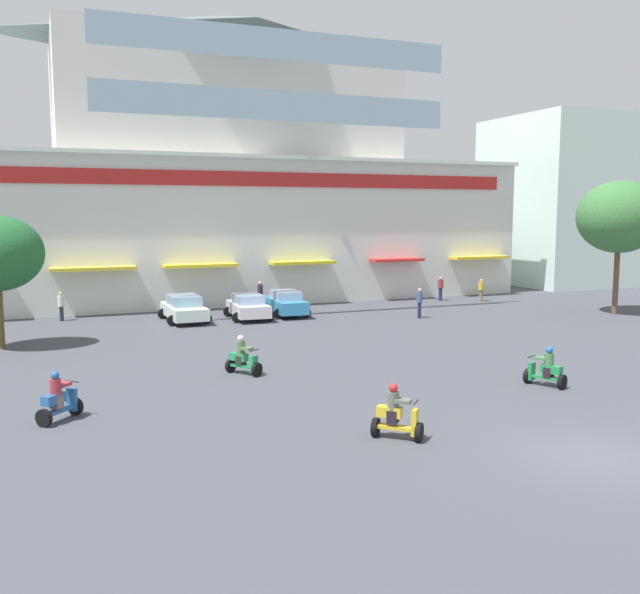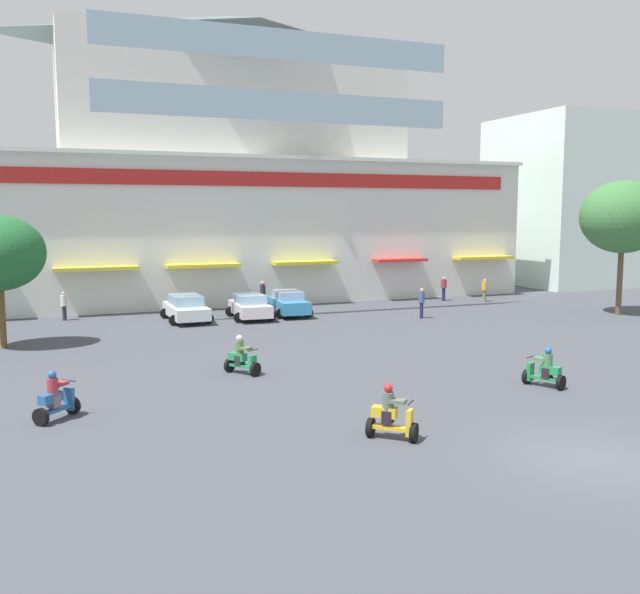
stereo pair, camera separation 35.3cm
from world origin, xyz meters
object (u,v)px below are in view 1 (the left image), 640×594
object	(u,v)px
scooter_rider_3	(546,370)
pedestrian_1	(481,289)
plaza_tree_1	(619,217)
pedestrian_0	(420,301)
scooter_rider_1	(59,400)
parked_car_1	(248,307)
parked_car_0	(184,308)
pedestrian_3	(441,287)
parked_car_2	(286,303)
scooter_rider_0	(243,359)
pedestrian_4	(61,304)
pedestrian_2	(260,293)
scooter_rider_2	(397,416)

from	to	relation	value
scooter_rider_3	pedestrian_1	xyz separation A→B (m)	(11.58, 20.52, 0.28)
plaza_tree_1	pedestrian_0	bearing A→B (deg)	165.88
scooter_rider_1	parked_car_1	bearing A→B (deg)	57.78
parked_car_0	pedestrian_3	bearing A→B (deg)	8.20
parked_car_1	parked_car_2	world-z (taller)	parked_car_2
plaza_tree_1	pedestrian_3	bearing A→B (deg)	123.91
scooter_rider_0	pedestrian_4	bearing A→B (deg)	110.13
scooter_rider_3	pedestrian_3	distance (m)	23.78
pedestrian_4	parked_car_2	bearing A→B (deg)	-12.57
plaza_tree_1	pedestrian_2	world-z (taller)	plaza_tree_1
plaza_tree_1	parked_car_0	size ratio (longest dim) A/B	1.76
scooter_rider_0	pedestrian_3	size ratio (longest dim) A/B	0.90
pedestrian_3	scooter_rider_2	bearing A→B (deg)	-123.88
parked_car_0	parked_car_1	size ratio (longest dim) A/B	1.12
parked_car_1	scooter_rider_3	size ratio (longest dim) A/B	2.67
pedestrian_3	pedestrian_4	size ratio (longest dim) A/B	1.01
scooter_rider_0	scooter_rider_3	bearing A→B (deg)	-31.42
scooter_rider_0	plaza_tree_1	bearing A→B (deg)	15.15
pedestrian_1	plaza_tree_1	bearing A→B (deg)	-63.72
scooter_rider_0	pedestrian_4	distance (m)	17.41
pedestrian_3	pedestrian_4	bearing A→B (deg)	179.59
parked_car_1	pedestrian_1	bearing A→B (deg)	5.82
pedestrian_2	scooter_rider_2	bearing A→B (deg)	-98.97
parked_car_2	pedestrian_0	world-z (taller)	pedestrian_0
plaza_tree_1	pedestrian_2	size ratio (longest dim) A/B	4.62
parked_car_2	pedestrian_4	distance (m)	12.72
pedestrian_0	pedestrian_1	distance (m)	9.27
scooter_rider_1	pedestrian_3	bearing A→B (deg)	38.23
plaza_tree_1	parked_car_2	bearing A→B (deg)	159.79
plaza_tree_1	scooter_rider_3	xyz separation A→B (m)	(-15.54, -12.50, -5.21)
parked_car_2	scooter_rider_2	size ratio (longest dim) A/B	2.77
pedestrian_1	scooter_rider_2	bearing A→B (deg)	-129.05
parked_car_2	scooter_rider_2	xyz separation A→B (m)	(-4.60, -22.43, -0.10)
parked_car_0	pedestrian_3	distance (m)	18.43
scooter_rider_2	scooter_rider_3	size ratio (longest dim) A/B	1.01
scooter_rider_1	pedestrian_4	bearing A→B (deg)	88.23
parked_car_1	scooter_rider_2	distance (m)	22.00
parked_car_1	scooter_rider_3	xyz separation A→B (m)	(5.46, -18.79, -0.14)
pedestrian_0	pedestrian_1	size ratio (longest dim) A/B	1.13
plaza_tree_1	scooter_rider_0	xyz separation A→B (m)	(-24.95, -6.76, -5.19)
scooter_rider_0	pedestrian_1	distance (m)	25.67
pedestrian_2	parked_car_0	bearing A→B (deg)	-147.01
parked_car_2	scooter_rider_3	size ratio (longest dim) A/B	2.80
parked_car_0	pedestrian_2	distance (m)	6.61
scooter_rider_1	scooter_rider_2	distance (m)	9.87
parked_car_0	parked_car_1	distance (m)	3.60
parked_car_0	scooter_rider_2	xyz separation A→B (m)	(1.44, -22.40, -0.10)
pedestrian_2	parked_car_1	bearing A→B (deg)	-115.75
scooter_rider_2	pedestrian_1	size ratio (longest dim) A/B	0.99
plaza_tree_1	parked_car_0	distance (m)	25.98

